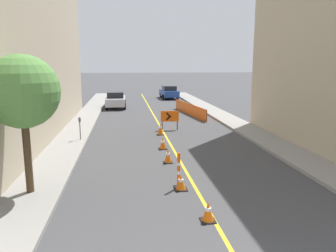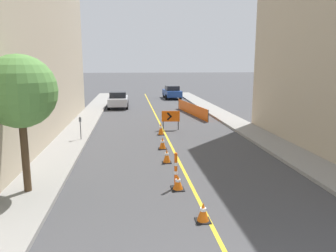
{
  "view_description": "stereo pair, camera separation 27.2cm",
  "coord_description": "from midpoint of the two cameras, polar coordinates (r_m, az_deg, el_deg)",
  "views": [
    {
      "loc": [
        -2.37,
        -4.06,
        4.29
      ],
      "look_at": [
        -0.13,
        12.94,
        1.0
      ],
      "focal_mm": 35.0,
      "sensor_mm": 36.0,
      "label": 1
    },
    {
      "loc": [
        -2.1,
        -4.1,
        4.29
      ],
      "look_at": [
        -0.13,
        12.94,
        1.0
      ],
      "focal_mm": 35.0,
      "sensor_mm": 36.0,
      "label": 2
    }
  ],
  "objects": [
    {
      "name": "parking_meter_near_curb",
      "position": [
        18.61,
        -14.63,
        0.46
      ],
      "size": [
        0.12,
        0.11,
        1.26
      ],
      "color": "#4C4C51",
      "rests_on": "sidewalk_left"
    },
    {
      "name": "parked_car_curb_mid",
      "position": [
        40.54,
        0.89,
        5.93
      ],
      "size": [
        1.99,
        4.38,
        1.59
      ],
      "rotation": [
        0.0,
        0.0,
        0.05
      ],
      "color": "navy",
      "rests_on": "ground_plane"
    },
    {
      "name": "traffic_cone_nearest",
      "position": [
        9.36,
        6.98,
        -14.67
      ],
      "size": [
        0.41,
        0.41,
        0.55
      ],
      "color": "black",
      "rests_on": "ground_plane"
    },
    {
      "name": "traffic_cone_third",
      "position": [
        14.36,
        0.33,
        -5.25
      ],
      "size": [
        0.4,
        0.4,
        0.62
      ],
      "color": "black",
      "rests_on": "ground_plane"
    },
    {
      "name": "traffic_cone_fifth",
      "position": [
        19.9,
        -0.86,
        -0.5
      ],
      "size": [
        0.4,
        0.4,
        0.74
      ],
      "color": "black",
      "rests_on": "ground_plane"
    },
    {
      "name": "lane_stripe",
      "position": [
        25.89,
        -1.57,
        1.33
      ],
      "size": [
        0.12,
        42.71,
        0.01
      ],
      "color": "gold",
      "rests_on": "ground_plane"
    },
    {
      "name": "street_tree_left_near",
      "position": [
        11.2,
        -23.77,
        5.44
      ],
      "size": [
        2.31,
        2.31,
        4.44
      ],
      "color": "#4C3823",
      "rests_on": "sidewalk_left"
    },
    {
      "name": "sidewalk_right",
      "position": [
        26.9,
        10.04,
        1.68
      ],
      "size": [
        1.84,
        42.71,
        0.15
      ],
      "color": "gray",
      "rests_on": "ground_plane"
    },
    {
      "name": "delineator_post_front",
      "position": [
        11.49,
        2.05,
        -8.09
      ],
      "size": [
        0.34,
        0.34,
        1.28
      ],
      "color": "black",
      "rests_on": "ground_plane"
    },
    {
      "name": "sidewalk_left",
      "position": [
        25.98,
        -13.6,
        1.22
      ],
      "size": [
        1.84,
        42.71,
        0.15
      ],
      "color": "gray",
      "rests_on": "ground_plane"
    },
    {
      "name": "arrow_barricade_primary",
      "position": [
        21.32,
        0.83,
        1.6
      ],
      "size": [
        1.18,
        0.16,
        1.24
      ],
      "rotation": [
        0.0,
        0.0,
        -0.08
      ],
      "color": "#EF560C",
      "rests_on": "ground_plane"
    },
    {
      "name": "traffic_cone_fourth",
      "position": [
        16.64,
        -0.49,
        -3.03
      ],
      "size": [
        0.43,
        0.43,
        0.6
      ],
      "color": "black",
      "rests_on": "ground_plane"
    },
    {
      "name": "parked_car_curb_near",
      "position": [
        32.39,
        -8.42,
        4.56
      ],
      "size": [
        1.94,
        4.32,
        1.59
      ],
      "rotation": [
        0.0,
        0.0,
        -0.01
      ],
      "color": "#B7B7BC",
      "rests_on": "ground_plane"
    },
    {
      "name": "traffic_cone_second",
      "position": [
        11.42,
        2.43,
        -9.81
      ],
      "size": [
        0.44,
        0.44,
        0.53
      ],
      "color": "black",
      "rests_on": "ground_plane"
    },
    {
      "name": "safety_mesh_fence",
      "position": [
        27.86,
        4.4,
        2.94
      ],
      "size": [
        1.11,
        7.7,
        0.93
      ],
      "rotation": [
        0.0,
        0.0,
        1.71
      ],
      "color": "#EF560C",
      "rests_on": "ground_plane"
    }
  ]
}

